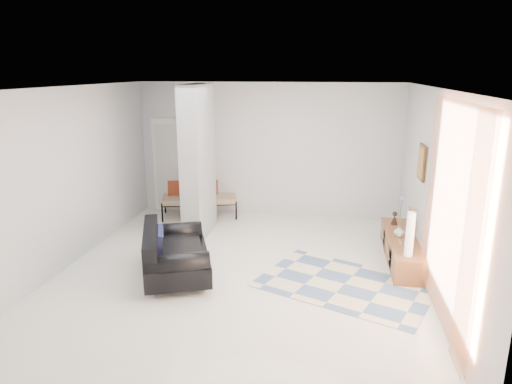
# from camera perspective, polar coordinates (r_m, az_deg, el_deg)

# --- Properties ---
(floor) EXTENTS (6.00, 6.00, 0.00)m
(floor) POSITION_cam_1_polar(r_m,az_deg,el_deg) (7.20, -2.01, -9.96)
(floor) COLOR white
(floor) RESTS_ON ground
(ceiling) EXTENTS (6.00, 6.00, 0.00)m
(ceiling) POSITION_cam_1_polar(r_m,az_deg,el_deg) (6.53, -2.24, 12.91)
(ceiling) COLOR white
(ceiling) RESTS_ON wall_back
(wall_back) EXTENTS (6.00, 0.00, 6.00)m
(wall_back) POSITION_cam_1_polar(r_m,az_deg,el_deg) (9.62, 1.46, 5.22)
(wall_back) COLOR silver
(wall_back) RESTS_ON ground
(wall_front) EXTENTS (6.00, 0.00, 6.00)m
(wall_front) POSITION_cam_1_polar(r_m,az_deg,el_deg) (3.99, -10.89, -9.56)
(wall_front) COLOR silver
(wall_front) RESTS_ON ground
(wall_left) EXTENTS (0.00, 6.00, 6.00)m
(wall_left) POSITION_cam_1_polar(r_m,az_deg,el_deg) (7.75, -22.48, 1.66)
(wall_left) COLOR silver
(wall_left) RESTS_ON ground
(wall_right) EXTENTS (0.00, 6.00, 6.00)m
(wall_right) POSITION_cam_1_polar(r_m,az_deg,el_deg) (6.75, 21.41, -0.09)
(wall_right) COLOR silver
(wall_right) RESTS_ON ground
(partition_column) EXTENTS (0.35, 1.20, 2.80)m
(partition_column) POSITION_cam_1_polar(r_m,az_deg,el_deg) (8.50, -7.25, 3.80)
(partition_column) COLOR #9CA2A3
(partition_column) RESTS_ON floor
(hallway_door) EXTENTS (0.85, 0.06, 2.04)m
(hallway_door) POSITION_cam_1_polar(r_m,az_deg,el_deg) (10.16, -10.42, 3.32)
(hallway_door) COLOR white
(hallway_door) RESTS_ON floor
(curtain) EXTENTS (0.00, 2.55, 2.55)m
(curtain) POSITION_cam_1_polar(r_m,az_deg,el_deg) (5.64, 22.94, -2.59)
(curtain) COLOR #FF8343
(curtain) RESTS_ON wall_right
(wall_art) EXTENTS (0.04, 0.45, 0.55)m
(wall_art) POSITION_cam_1_polar(r_m,az_deg,el_deg) (7.55, 20.04, 3.51)
(wall_art) COLOR #3D2710
(wall_art) RESTS_ON wall_right
(media_console) EXTENTS (0.45, 2.04, 0.80)m
(media_console) POSITION_cam_1_polar(r_m,az_deg,el_deg) (7.91, 17.67, -6.71)
(media_console) COLOR brown
(media_console) RESTS_ON floor
(loveseat) EXTENTS (1.42, 1.79, 0.76)m
(loveseat) POSITION_cam_1_polar(r_m,az_deg,el_deg) (7.05, -10.45, -7.62)
(loveseat) COLOR silver
(loveseat) RESTS_ON floor
(daybed) EXTENTS (1.67, 1.03, 0.77)m
(daybed) POSITION_cam_1_polar(r_m,az_deg,el_deg) (9.78, -7.25, -0.59)
(daybed) COLOR black
(daybed) RESTS_ON floor
(area_rug) EXTENTS (2.81, 2.39, 0.01)m
(area_rug) POSITION_cam_1_polar(r_m,az_deg,el_deg) (6.93, 11.05, -11.24)
(area_rug) COLOR beige
(area_rug) RESTS_ON floor
(cylinder_lamp) EXTENTS (0.12, 0.12, 0.66)m
(cylinder_lamp) POSITION_cam_1_polar(r_m,az_deg,el_deg) (7.01, 18.69, -5.02)
(cylinder_lamp) COLOR white
(cylinder_lamp) RESTS_ON media_console
(bronze_figurine) EXTENTS (0.13, 0.13, 0.23)m
(bronze_figurine) POSITION_cam_1_polar(r_m,az_deg,el_deg) (8.39, 16.93, -3.14)
(bronze_figurine) COLOR #311E16
(bronze_figurine) RESTS_ON media_console
(vase) EXTENTS (0.18, 0.18, 0.18)m
(vase) POSITION_cam_1_polar(r_m,az_deg,el_deg) (7.83, 17.44, -4.70)
(vase) COLOR silver
(vase) RESTS_ON media_console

